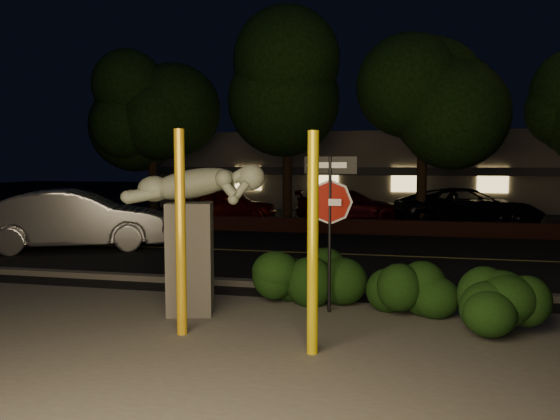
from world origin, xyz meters
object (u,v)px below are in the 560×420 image
(signpost, at_px, (330,203))
(parked_car_darkred, at_px, (349,206))
(yellow_pole_left, at_px, (181,234))
(yellow_pole_right, at_px, (313,245))
(parked_car_red, at_px, (230,205))
(parked_car_dark, at_px, (468,208))
(silver_sedan, at_px, (76,220))
(sculpture, at_px, (192,222))

(signpost, bearing_deg, parked_car_darkred, 101.43)
(yellow_pole_left, xyz_separation_m, yellow_pole_right, (1.93, -0.38, -0.03))
(parked_car_red, bearing_deg, parked_car_darkred, -83.99)
(yellow_pole_right, height_order, signpost, yellow_pole_right)
(signpost, xyz_separation_m, parked_car_dark, (3.58, 12.82, -1.07))
(parked_car_red, height_order, parked_car_darkred, parked_car_red)
(signpost, bearing_deg, silver_sedan, 155.02)
(parked_car_dark, bearing_deg, yellow_pole_left, 148.58)
(yellow_pole_left, bearing_deg, yellow_pole_right, -11.01)
(yellow_pole_right, xyz_separation_m, parked_car_dark, (3.54, 14.78, -0.68))
(parked_car_dark, bearing_deg, sculpture, 146.10)
(parked_car_darkred, bearing_deg, yellow_pole_right, 175.31)
(yellow_pole_left, bearing_deg, parked_car_darkred, 86.65)
(signpost, relative_size, parked_car_red, 0.65)
(yellow_pole_right, xyz_separation_m, signpost, (-0.04, 1.96, 0.39))
(parked_car_darkred, xyz_separation_m, parked_car_dark, (4.56, -1.15, 0.09))
(yellow_pole_left, bearing_deg, silver_sedan, 132.14)
(yellow_pole_left, height_order, signpost, yellow_pole_left)
(parked_car_dark, bearing_deg, signpost, 153.76)
(yellow_pole_left, height_order, parked_car_dark, yellow_pole_left)
(silver_sedan, xyz_separation_m, parked_car_dark, (11.39, 7.86, -0.10))
(yellow_pole_right, height_order, parked_car_dark, yellow_pole_right)
(yellow_pole_left, bearing_deg, parked_car_red, 105.19)
(yellow_pole_right, distance_m, signpost, 2.00)
(silver_sedan, bearing_deg, sculpture, -158.66)
(silver_sedan, height_order, parked_car_darkred, silver_sedan)
(signpost, height_order, parked_car_red, signpost)
(yellow_pole_right, relative_size, signpost, 1.12)
(signpost, distance_m, parked_car_red, 14.52)
(sculpture, bearing_deg, parked_car_red, 90.02)
(sculpture, distance_m, silver_sedan, 7.89)
(silver_sedan, bearing_deg, parked_car_red, -37.70)
(yellow_pole_right, xyz_separation_m, parked_car_darkred, (-1.02, 15.92, -0.77))
(sculpture, bearing_deg, yellow_pole_right, -49.12)
(signpost, relative_size, parked_car_darkred, 0.56)
(silver_sedan, bearing_deg, yellow_pole_right, -156.13)
(parked_car_darkred, bearing_deg, signpost, 175.66)
(parked_car_dark, bearing_deg, yellow_pole_right, 155.90)
(sculpture, relative_size, parked_car_dark, 0.45)
(yellow_pole_right, distance_m, parked_car_red, 16.32)
(parked_car_red, bearing_deg, yellow_pole_left, -167.44)
(yellow_pole_left, relative_size, parked_car_red, 0.75)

